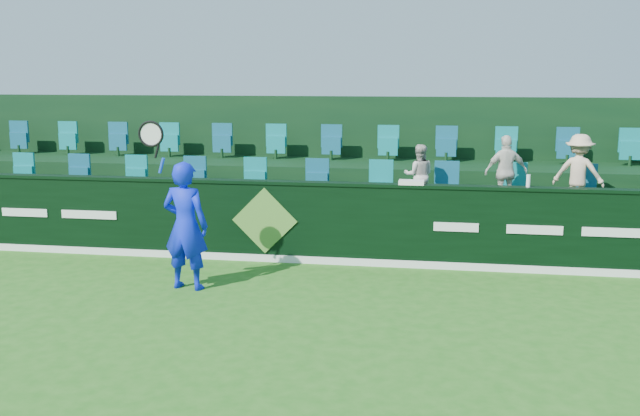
% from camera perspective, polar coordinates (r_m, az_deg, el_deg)
% --- Properties ---
extents(ground, '(60.00, 60.00, 0.00)m').
position_cam_1_polar(ground, '(8.39, -10.78, -11.08)').
color(ground, '#236618').
rests_on(ground, ground).
extents(sponsor_hoarding, '(16.00, 0.25, 1.35)m').
position_cam_1_polar(sponsor_hoarding, '(11.87, -4.31, -1.03)').
color(sponsor_hoarding, black).
rests_on(sponsor_hoarding, ground).
extents(stand_tier_front, '(16.00, 2.00, 0.80)m').
position_cam_1_polar(stand_tier_front, '(12.98, -3.16, -1.23)').
color(stand_tier_front, black).
rests_on(stand_tier_front, ground).
extents(stand_tier_back, '(16.00, 1.80, 1.30)m').
position_cam_1_polar(stand_tier_back, '(14.76, -1.59, 1.23)').
color(stand_tier_back, black).
rests_on(stand_tier_back, ground).
extents(stand_rear, '(16.00, 4.10, 2.60)m').
position_cam_1_polar(stand_rear, '(15.11, -1.28, 3.62)').
color(stand_rear, black).
rests_on(stand_rear, ground).
extents(seat_row_front, '(13.50, 0.50, 0.60)m').
position_cam_1_polar(seat_row_front, '(13.24, -2.82, 2.09)').
color(seat_row_front, '#145873').
rests_on(seat_row_front, stand_tier_front).
extents(seat_row_back, '(13.50, 0.50, 0.60)m').
position_cam_1_polar(seat_row_back, '(14.93, -1.39, 5.02)').
color(seat_row_back, '#145873').
rests_on(seat_row_back, stand_tier_back).
extents(tennis_player, '(1.02, 0.53, 2.49)m').
position_cam_1_polar(tennis_player, '(10.42, -10.74, -1.33)').
color(tennis_player, '#0D22E9').
rests_on(tennis_player, ground).
extents(spectator_left, '(0.55, 0.44, 1.08)m').
position_cam_1_polar(spectator_left, '(12.54, 7.92, 2.61)').
color(spectator_left, beige).
rests_on(spectator_left, stand_tier_front).
extents(spectator_middle, '(0.79, 0.48, 1.26)m').
position_cam_1_polar(spectator_middle, '(12.58, 14.65, 2.81)').
color(spectator_middle, silver).
rests_on(spectator_middle, stand_tier_front).
extents(spectator_right, '(0.94, 0.72, 1.29)m').
position_cam_1_polar(spectator_right, '(12.74, 19.98, 2.68)').
color(spectator_right, beige).
rests_on(spectator_right, stand_tier_front).
extents(towel, '(0.40, 0.26, 0.06)m').
position_cam_1_polar(towel, '(11.43, 7.32, 2.05)').
color(towel, white).
rests_on(towel, sponsor_hoarding).
extents(drinks_bottle, '(0.06, 0.06, 0.20)m').
position_cam_1_polar(drinks_bottle, '(11.50, 16.32, 2.10)').
color(drinks_bottle, white).
rests_on(drinks_bottle, sponsor_hoarding).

